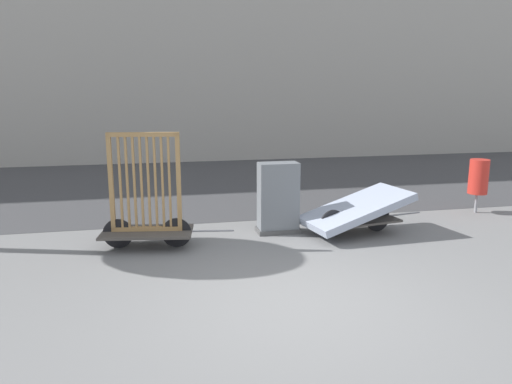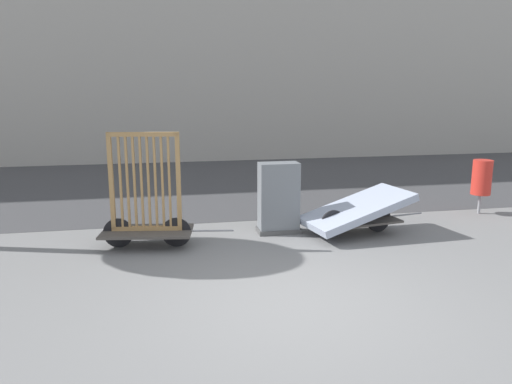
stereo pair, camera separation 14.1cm
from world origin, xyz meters
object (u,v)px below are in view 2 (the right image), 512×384
(bike_cart_with_bedframe, at_px, (147,211))
(trash_bin, at_px, (482,178))
(bike_cart_with_mattress, at_px, (357,211))
(utility_cabinet, at_px, (279,200))

(bike_cart_with_bedframe, relative_size, trash_bin, 1.94)
(bike_cart_with_mattress, height_order, utility_cabinet, utility_cabinet)
(bike_cart_with_bedframe, distance_m, trash_bin, 6.89)
(bike_cart_with_bedframe, bearing_deg, trash_bin, 16.59)
(utility_cabinet, bearing_deg, bike_cart_with_bedframe, -170.00)
(bike_cart_with_mattress, xyz_separation_m, trash_bin, (3.13, 0.93, 0.33))
(bike_cart_with_bedframe, bearing_deg, bike_cart_with_mattress, 8.81)
(bike_cart_with_mattress, relative_size, trash_bin, 2.13)
(bike_cart_with_bedframe, xyz_separation_m, trash_bin, (6.82, 0.93, 0.14))
(bike_cart_with_bedframe, height_order, bike_cart_with_mattress, bike_cart_with_bedframe)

